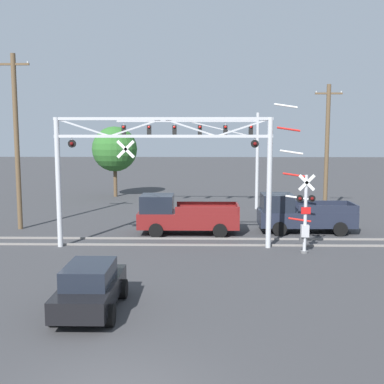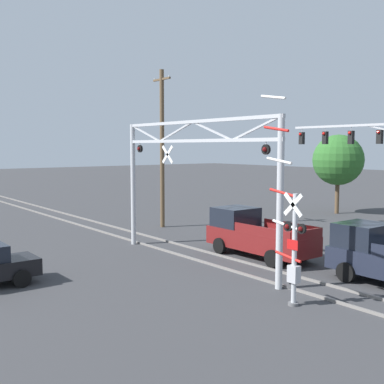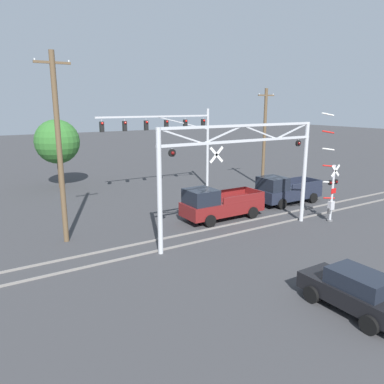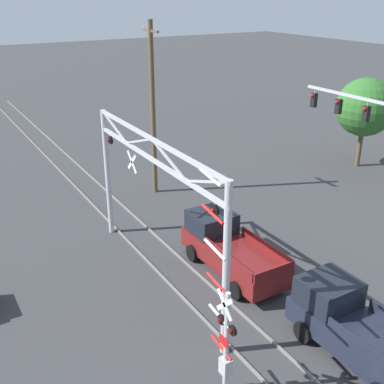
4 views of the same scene
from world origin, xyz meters
name	(u,v)px [view 1 (image 1 of 4)]	position (x,y,z in m)	size (l,w,h in m)	color
rail_track_near	(164,245)	(0.00, 14.05, 0.05)	(80.00, 0.08, 0.10)	gray
rail_track_far	(166,238)	(0.00, 15.49, 0.05)	(80.00, 0.08, 0.10)	gray
crossing_gantry	(163,162)	(-0.01, 13.77, 4.19)	(10.51, 0.29, 6.34)	#B7BABF
crossing_signal_mast	(303,208)	(6.55, 12.75, 2.13)	(2.00, 0.35, 6.93)	#B7BABF
traffic_signal_span	(216,141)	(2.88, 25.75, 5.02)	(10.35, 0.39, 7.02)	#B7BABF
pickup_truck_lead	(182,216)	(0.77, 16.94, 1.02)	(5.54, 2.31, 2.18)	maroon
pickup_truck_following	(300,214)	(7.42, 17.50, 1.02)	(5.32, 2.31, 2.18)	#1E2333
sedan_waiting	(90,287)	(-1.64, 5.17, 0.80)	(1.90, 3.98, 1.56)	black
utility_pole_left	(17,140)	(-8.75, 18.09, 5.16)	(1.80, 0.28, 10.02)	brown
utility_pole_right	(327,149)	(10.25, 23.04, 4.53)	(1.80, 0.28, 8.76)	brown
background_tree_beyond_span	(115,149)	(-5.70, 32.43, 4.15)	(3.91, 3.91, 6.12)	brown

